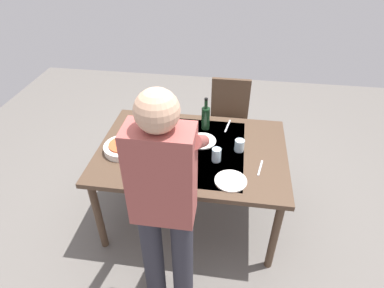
{
  "coord_description": "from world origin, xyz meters",
  "views": [
    {
      "loc": [
        -0.3,
        2.05,
        2.34
      ],
      "look_at": [
        0.0,
        0.0,
        0.81
      ],
      "focal_mm": 30.35,
      "sensor_mm": 36.0,
      "label": 1
    }
  ],
  "objects_px": {
    "water_cup_far_left": "(216,155)",
    "side_bowl_salad": "(166,119)",
    "person_server": "(164,202)",
    "dining_table": "(192,156)",
    "water_cup_near_left": "(239,145)",
    "wine_glass_left": "(147,130)",
    "dinner_plate_near": "(202,141)",
    "dinner_plate_far": "(231,181)",
    "serving_bowl_pasta": "(123,147)",
    "wine_bottle": "(206,117)",
    "chair_near": "(229,117)",
    "water_cup_near_right": "(187,148)"
  },
  "relations": [
    {
      "from": "chair_near",
      "to": "person_server",
      "type": "relative_size",
      "value": 0.54
    },
    {
      "from": "water_cup_near_right",
      "to": "side_bowl_salad",
      "type": "height_order",
      "value": "water_cup_near_right"
    },
    {
      "from": "water_cup_near_right",
      "to": "dinner_plate_near",
      "type": "bearing_deg",
      "value": -119.95
    },
    {
      "from": "dining_table",
      "to": "water_cup_far_left",
      "type": "xyz_separation_m",
      "value": [
        -0.2,
        0.12,
        0.13
      ]
    },
    {
      "from": "wine_bottle",
      "to": "water_cup_near_left",
      "type": "distance_m",
      "value": 0.42
    },
    {
      "from": "water_cup_near_left",
      "to": "dinner_plate_far",
      "type": "xyz_separation_m",
      "value": [
        0.05,
        0.37,
        -0.04
      ]
    },
    {
      "from": "dining_table",
      "to": "water_cup_near_left",
      "type": "bearing_deg",
      "value": -174.38
    },
    {
      "from": "wine_glass_left",
      "to": "dinner_plate_far",
      "type": "distance_m",
      "value": 0.82
    },
    {
      "from": "wine_bottle",
      "to": "water_cup_far_left",
      "type": "xyz_separation_m",
      "value": [
        -0.13,
        0.43,
        -0.06
      ]
    },
    {
      "from": "serving_bowl_pasta",
      "to": "side_bowl_salad",
      "type": "height_order",
      "value": "same"
    },
    {
      "from": "person_server",
      "to": "serving_bowl_pasta",
      "type": "height_order",
      "value": "person_server"
    },
    {
      "from": "person_server",
      "to": "wine_bottle",
      "type": "xyz_separation_m",
      "value": [
        -0.12,
        -1.1,
        -0.09
      ]
    },
    {
      "from": "water_cup_far_left",
      "to": "side_bowl_salad",
      "type": "distance_m",
      "value": 0.69
    },
    {
      "from": "wine_glass_left",
      "to": "dinner_plate_near",
      "type": "height_order",
      "value": "wine_glass_left"
    },
    {
      "from": "side_bowl_salad",
      "to": "dinner_plate_near",
      "type": "bearing_deg",
      "value": 145.02
    },
    {
      "from": "serving_bowl_pasta",
      "to": "dinner_plate_far",
      "type": "height_order",
      "value": "serving_bowl_pasta"
    },
    {
      "from": "side_bowl_salad",
      "to": "dinner_plate_far",
      "type": "xyz_separation_m",
      "value": [
        -0.62,
        0.7,
        -0.03
      ]
    },
    {
      "from": "dinner_plate_near",
      "to": "serving_bowl_pasta",
      "type": "bearing_deg",
      "value": 19.46
    },
    {
      "from": "water_cup_near_left",
      "to": "water_cup_near_right",
      "type": "distance_m",
      "value": 0.42
    },
    {
      "from": "water_cup_near_right",
      "to": "person_server",
      "type": "bearing_deg",
      "value": 88.74
    },
    {
      "from": "serving_bowl_pasta",
      "to": "dinner_plate_near",
      "type": "distance_m",
      "value": 0.65
    },
    {
      "from": "chair_near",
      "to": "dinner_plate_far",
      "type": "xyz_separation_m",
      "value": [
        -0.06,
        1.24,
        0.23
      ]
    },
    {
      "from": "dinner_plate_far",
      "to": "chair_near",
      "type": "bearing_deg",
      "value": -87.11
    },
    {
      "from": "dinner_plate_near",
      "to": "dinner_plate_far",
      "type": "bearing_deg",
      "value": 119.67
    },
    {
      "from": "wine_glass_left",
      "to": "water_cup_near_right",
      "type": "height_order",
      "value": "wine_glass_left"
    },
    {
      "from": "person_server",
      "to": "side_bowl_salad",
      "type": "xyz_separation_m",
      "value": [
        0.24,
        -1.15,
        -0.17
      ]
    },
    {
      "from": "dining_table",
      "to": "chair_near",
      "type": "bearing_deg",
      "value": -106.23
    },
    {
      "from": "dining_table",
      "to": "water_cup_near_right",
      "type": "relative_size",
      "value": 14.91
    },
    {
      "from": "person_server",
      "to": "wine_glass_left",
      "type": "bearing_deg",
      "value": -68.74
    },
    {
      "from": "wine_glass_left",
      "to": "dinner_plate_near",
      "type": "relative_size",
      "value": 0.66
    },
    {
      "from": "dining_table",
      "to": "wine_bottle",
      "type": "height_order",
      "value": "wine_bottle"
    },
    {
      "from": "water_cup_near_left",
      "to": "dinner_plate_near",
      "type": "height_order",
      "value": "water_cup_near_left"
    },
    {
      "from": "wine_glass_left",
      "to": "water_cup_far_left",
      "type": "xyz_separation_m",
      "value": [
        -0.58,
        0.18,
        -0.05
      ]
    },
    {
      "from": "water_cup_near_left",
      "to": "water_cup_near_right",
      "type": "relative_size",
      "value": 0.97
    },
    {
      "from": "person_server",
      "to": "dining_table",
      "type": "bearing_deg",
      "value": -93.44
    },
    {
      "from": "chair_near",
      "to": "water_cup_near_left",
      "type": "relative_size",
      "value": 9.3
    },
    {
      "from": "side_bowl_salad",
      "to": "dinner_plate_near",
      "type": "xyz_separation_m",
      "value": [
        -0.36,
        0.25,
        -0.03
      ]
    },
    {
      "from": "dining_table",
      "to": "wine_glass_left",
      "type": "bearing_deg",
      "value": -9.84
    },
    {
      "from": "chair_near",
      "to": "dinner_plate_far",
      "type": "relative_size",
      "value": 3.96
    },
    {
      "from": "person_server",
      "to": "side_bowl_salad",
      "type": "height_order",
      "value": "person_server"
    },
    {
      "from": "wine_bottle",
      "to": "water_cup_far_left",
      "type": "height_order",
      "value": "wine_bottle"
    },
    {
      "from": "dinner_plate_near",
      "to": "dinner_plate_far",
      "type": "xyz_separation_m",
      "value": [
        -0.26,
        0.45,
        0.0
      ]
    },
    {
      "from": "water_cup_near_left",
      "to": "person_server",
      "type": "bearing_deg",
      "value": 62.85
    },
    {
      "from": "serving_bowl_pasta",
      "to": "water_cup_near_left",
      "type": "bearing_deg",
      "value": -171.44
    },
    {
      "from": "water_cup_far_left",
      "to": "wine_glass_left",
      "type": "bearing_deg",
      "value": -17.35
    },
    {
      "from": "dining_table",
      "to": "wine_glass_left",
      "type": "height_order",
      "value": "wine_glass_left"
    },
    {
      "from": "wine_bottle",
      "to": "serving_bowl_pasta",
      "type": "height_order",
      "value": "wine_bottle"
    },
    {
      "from": "dinner_plate_far",
      "to": "wine_glass_left",
      "type": "bearing_deg",
      "value": -29.78
    },
    {
      "from": "serving_bowl_pasta",
      "to": "side_bowl_salad",
      "type": "relative_size",
      "value": 1.67
    },
    {
      "from": "wine_glass_left",
      "to": "serving_bowl_pasta",
      "type": "bearing_deg",
      "value": 45.91
    }
  ]
}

